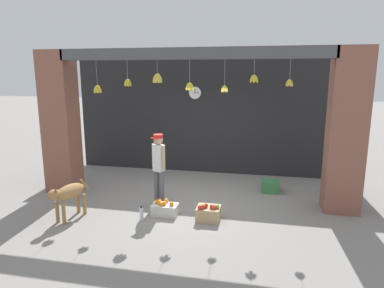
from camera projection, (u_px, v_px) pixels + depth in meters
name	position (u px, v px, depth m)	size (l,w,h in m)	color
ground_plane	(189.00, 204.00, 7.49)	(60.00, 60.00, 0.00)	gray
shop_back_wall	(208.00, 115.00, 9.59)	(7.61, 0.12, 3.31)	#232326
shop_pillar_left	(61.00, 123.00, 8.06)	(0.70, 0.60, 3.31)	brown
shop_pillar_right	(346.00, 132.00, 6.80)	(0.70, 0.60, 3.31)	brown
storefront_awning	(188.00, 56.00, 6.96)	(5.71, 0.27, 0.96)	#4C4C51
dog	(68.00, 194.00, 6.60)	(0.45, 1.01, 0.75)	#9E7042
shopkeeper	(159.00, 165.00, 7.23)	(0.32, 0.29, 1.55)	#56565B
fruit_crate_oranges	(165.00, 209.00, 6.88)	(0.51, 0.32, 0.30)	silver
fruit_crate_apples	(208.00, 213.00, 6.63)	(0.45, 0.40, 0.35)	tan
produce_box_green	(270.00, 186.00, 8.21)	(0.42, 0.38, 0.28)	#387A42
water_bottle	(141.00, 214.00, 6.61)	(0.07, 0.07, 0.29)	silver
wall_clock	(195.00, 93.00, 9.46)	(0.36, 0.03, 0.36)	black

